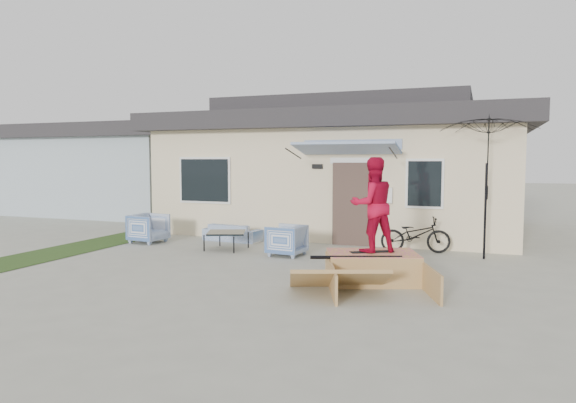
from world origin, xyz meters
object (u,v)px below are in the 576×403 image
(loveseat, at_px, (233,229))
(bicycle, at_px, (416,231))
(patio_umbrella, at_px, (486,179))
(coffee_table, at_px, (227,241))
(armchair_left, at_px, (149,227))
(skate_ramp, at_px, (372,268))
(armchair_right, at_px, (286,239))
(skater, at_px, (373,203))
(skateboard, at_px, (372,251))

(loveseat, distance_m, bicycle, 4.82)
(patio_umbrella, bearing_deg, coffee_table, -170.99)
(armchair_left, bearing_deg, patio_umbrella, -79.05)
(loveseat, height_order, skate_ramp, loveseat)
(armchair_right, relative_size, skater, 0.46)
(coffee_table, xyz_separation_m, skater, (3.96, -2.03, 1.19))
(bicycle, bearing_deg, patio_umbrella, -113.38)
(coffee_table, xyz_separation_m, skate_ramp, (3.98, -2.07, 0.04))
(coffee_table, height_order, bicycle, bicycle)
(armchair_left, bearing_deg, bicycle, -75.74)
(armchair_left, bearing_deg, skater, -103.40)
(loveseat, height_order, bicycle, bicycle)
(armchair_right, xyz_separation_m, skater, (2.32, -1.80, 1.02))
(coffee_table, xyz_separation_m, skateboard, (3.96, -2.03, 0.33))
(coffee_table, bearing_deg, armchair_right, -7.85)
(armchair_right, xyz_separation_m, bicycle, (2.69, 1.42, 0.12))
(armchair_right, bearing_deg, skater, 57.95)
(skate_ramp, height_order, skater, skater)
(bicycle, bearing_deg, armchair_right, 104.29)
(armchair_left, height_order, coffee_table, armchair_left)
(armchair_right, height_order, patio_umbrella, patio_umbrella)
(loveseat, height_order, skateboard, loveseat)
(loveseat, xyz_separation_m, bicycle, (4.82, -0.10, 0.21))
(skate_ramp, bearing_deg, skateboard, 90.00)
(armchair_right, distance_m, bicycle, 3.04)
(skate_ramp, xyz_separation_m, skateboard, (-0.02, 0.05, 0.28))
(bicycle, relative_size, skate_ramp, 0.77)
(bicycle, xyz_separation_m, skateboard, (-0.37, -3.21, 0.03))
(patio_umbrella, relative_size, skateboard, 3.32)
(skateboard, bearing_deg, armchair_left, 129.11)
(armchair_right, relative_size, skateboard, 0.99)
(skater, bearing_deg, armchair_left, -55.10)
(armchair_right, relative_size, bicycle, 0.48)
(loveseat, bearing_deg, bicycle, -176.81)
(bicycle, bearing_deg, skateboard, 159.92)
(armchair_left, relative_size, skateboard, 1.07)
(bicycle, bearing_deg, coffee_table, 91.90)
(armchair_right, bearing_deg, loveseat, -119.76)
(bicycle, xyz_separation_m, skater, (-0.37, -3.21, 0.89))
(skate_ramp, bearing_deg, loveseat, 122.39)
(skate_ramp, distance_m, skateboard, 0.29)
(patio_umbrella, relative_size, skate_ramp, 1.25)
(patio_umbrella, distance_m, skateboard, 3.70)
(bicycle, relative_size, skateboard, 2.05)
(coffee_table, height_order, skateboard, skateboard)
(armchair_right, height_order, skate_ramp, armchair_right)
(armchair_left, bearing_deg, loveseat, -54.64)
(armchair_left, relative_size, patio_umbrella, 0.32)
(coffee_table, distance_m, skateboard, 4.46)
(skateboard, height_order, skater, skater)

